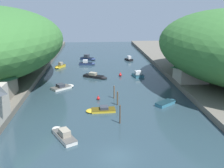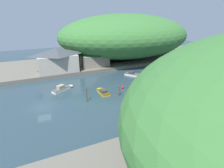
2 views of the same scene
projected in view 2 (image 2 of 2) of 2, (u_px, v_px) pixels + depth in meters
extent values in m
plane|color=#283D47|center=(166.00, 83.00, 45.30)|extent=(130.00, 130.00, 0.00)
cube|color=#666056|center=(120.00, 59.00, 67.24)|extent=(22.00, 120.00, 1.06)
ellipsoid|color=#387033|center=(125.00, 36.00, 65.92)|extent=(35.80, 50.12, 15.92)
cube|color=#B2A899|center=(58.00, 63.00, 50.54)|extent=(6.83, 10.85, 4.90)
pyramid|color=#3D4247|center=(56.00, 51.00, 49.27)|extent=(7.37, 11.72, 1.88)
cube|color=gray|center=(95.00, 60.00, 56.16)|extent=(5.71, 8.17, 3.64)
pyramid|color=#38704C|center=(94.00, 52.00, 55.20)|extent=(6.16, 8.82, 1.48)
cube|color=#B2A899|center=(224.00, 113.00, 27.14)|extent=(6.15, 5.61, 3.02)
cube|color=black|center=(170.00, 78.00, 48.70)|extent=(5.13, 4.01, 0.53)
ellipsoid|color=black|center=(172.00, 81.00, 46.44)|extent=(2.97, 2.69, 0.53)
cube|color=black|center=(170.00, 77.00, 48.60)|extent=(5.23, 4.09, 0.03)
cube|color=#9E937F|center=(170.00, 75.00, 48.62)|extent=(2.11, 1.94, 0.70)
cube|color=silver|center=(61.00, 90.00, 41.03)|extent=(3.61, 4.73, 0.53)
ellipsoid|color=silver|center=(69.00, 86.00, 42.73)|extent=(2.42, 2.71, 0.53)
cube|color=#504E4A|center=(61.00, 88.00, 40.92)|extent=(3.69, 4.83, 0.03)
cube|color=#9E937F|center=(61.00, 87.00, 40.66)|extent=(1.74, 1.93, 0.86)
cube|color=gold|center=(104.00, 93.00, 39.68)|extent=(3.92, 2.00, 0.37)
ellipsoid|color=gold|center=(100.00, 89.00, 41.28)|extent=(1.99, 1.83, 0.37)
cube|color=#4C3E0E|center=(104.00, 92.00, 39.61)|extent=(4.00, 2.04, 0.03)
cube|color=#333842|center=(104.00, 91.00, 39.42)|extent=(1.40, 1.34, 0.51)
cube|color=teal|center=(136.00, 114.00, 31.15)|extent=(3.90, 3.47, 0.57)
ellipsoid|color=teal|center=(146.00, 116.00, 30.32)|extent=(2.38, 2.31, 0.57)
cube|color=#132A33|center=(136.00, 112.00, 31.03)|extent=(3.97, 3.54, 0.03)
cube|color=teal|center=(202.00, 92.00, 39.46)|extent=(2.80, 3.18, 0.59)
ellipsoid|color=teal|center=(205.00, 91.00, 40.25)|extent=(2.35, 1.84, 0.59)
cube|color=#132A33|center=(203.00, 91.00, 39.34)|extent=(2.86, 3.25, 0.03)
cube|color=silver|center=(203.00, 90.00, 39.13)|extent=(1.72, 1.31, 0.91)
cube|color=navy|center=(199.00, 69.00, 55.72)|extent=(3.82, 1.84, 0.63)
ellipsoid|color=navy|center=(203.00, 71.00, 54.10)|extent=(1.98, 1.58, 0.63)
cube|color=black|center=(199.00, 68.00, 55.60)|extent=(3.90, 1.87, 0.03)
cube|color=silver|center=(199.00, 67.00, 55.54)|extent=(1.39, 1.16, 0.88)
cube|color=navy|center=(215.00, 67.00, 58.33)|extent=(4.41, 3.55, 0.65)
ellipsoid|color=navy|center=(218.00, 68.00, 56.49)|extent=(2.61, 2.55, 0.65)
cube|color=black|center=(215.00, 66.00, 58.20)|extent=(4.50, 3.62, 0.03)
cube|color=#333842|center=(216.00, 64.00, 58.12)|extent=(1.86, 1.84, 1.05)
cube|color=silver|center=(132.00, 74.00, 51.34)|extent=(4.40, 4.11, 0.47)
ellipsoid|color=silver|center=(138.00, 75.00, 50.50)|extent=(2.80, 2.81, 0.47)
cube|color=#504E4A|center=(132.00, 74.00, 51.25)|extent=(4.49, 4.19, 0.03)
cube|color=#333842|center=(132.00, 72.00, 51.18)|extent=(2.01, 2.03, 0.65)
cube|color=gold|center=(176.00, 65.00, 60.57)|extent=(2.62, 3.23, 0.68)
ellipsoid|color=gold|center=(172.00, 65.00, 60.75)|extent=(1.77, 1.90, 0.68)
cube|color=#4C3E0E|center=(176.00, 64.00, 60.44)|extent=(2.68, 3.30, 0.03)
cube|color=#9E937F|center=(177.00, 63.00, 60.27)|extent=(1.28, 1.35, 0.83)
cylinder|color=#4C3D2D|center=(87.00, 95.00, 35.57)|extent=(0.21, 0.21, 2.80)
sphere|color=#4C3D2D|center=(86.00, 89.00, 35.03)|extent=(0.19, 0.19, 0.19)
cylinder|color=brown|center=(119.00, 91.00, 38.09)|extent=(0.26, 0.26, 2.37)
sphere|color=brown|center=(119.00, 86.00, 37.62)|extent=(0.24, 0.24, 0.24)
cylinder|color=brown|center=(131.00, 88.00, 39.61)|extent=(0.26, 0.26, 2.35)
sphere|color=brown|center=(131.00, 83.00, 39.15)|extent=(0.24, 0.24, 0.24)
sphere|color=red|center=(123.00, 87.00, 42.22)|extent=(0.60, 0.60, 0.60)
cone|color=red|center=(123.00, 86.00, 42.05)|extent=(0.30, 0.30, 0.30)
sphere|color=red|center=(189.00, 85.00, 43.27)|extent=(0.72, 0.72, 0.72)
cone|color=red|center=(190.00, 83.00, 43.06)|extent=(0.36, 0.36, 0.36)
cylinder|color=#282D3D|center=(105.00, 66.00, 55.42)|extent=(0.13, 0.13, 0.85)
cylinder|color=#282D3D|center=(106.00, 66.00, 55.47)|extent=(0.13, 0.13, 0.85)
cube|color=gold|center=(105.00, 63.00, 55.17)|extent=(0.26, 0.40, 0.62)
sphere|color=#9E7051|center=(105.00, 62.00, 55.01)|extent=(0.22, 0.22, 0.22)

